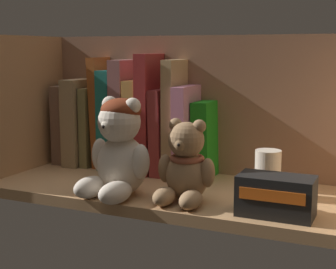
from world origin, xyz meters
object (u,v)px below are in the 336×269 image
object	(u,v)px
small_product_box	(276,196)
book_11	(207,139)
book_5	(129,114)
book_8	(167,130)
book_1	(84,121)
book_9	(179,117)
book_7	(155,113)
book_6	(142,125)
teddy_bear_larger	(119,149)
book_2	(96,126)
pillar_candle	(268,173)
book_4	(116,118)
book_10	(192,130)
teddy_bear_smaller	(185,167)
book_3	(104,112)
book_0	(70,123)

from	to	relation	value
small_product_box	book_11	bearing A→B (deg)	132.96
book_5	book_8	world-z (taller)	book_5
book_1	book_9	xyz separation A→B (cm)	(23.06, 0.00, 2.21)
book_1	book_7	distance (cm)	17.82
book_6	teddy_bear_larger	world-z (taller)	book_6
teddy_bear_larger	book_7	bearing A→B (deg)	97.30
book_1	small_product_box	world-z (taller)	book_1
book_5	book_6	world-z (taller)	book_5
book_2	book_5	size ratio (longest dim) A/B	0.74
book_7	pillar_candle	size ratio (longest dim) A/B	3.05
book_4	small_product_box	size ratio (longest dim) A/B	1.81
pillar_candle	book_7	bearing A→B (deg)	160.94
book_8	book_9	world-z (taller)	book_9
book_7	book_8	distance (cm)	4.52
book_4	book_10	distance (cm)	17.81
book_1	teddy_bear_smaller	world-z (taller)	book_1
book_3	teddy_bear_smaller	size ratio (longest dim) A/B	1.69
book_2	book_10	xyz separation A→B (cm)	(22.78, 0.00, 0.58)
book_6	small_product_box	bearing A→B (deg)	-30.91
book_0	book_6	bearing A→B (deg)	0.00
book_2	book_10	distance (cm)	22.78
book_5	book_9	bearing A→B (deg)	0.00
book_6	small_product_box	xyz separation A→B (cm)	(33.13, -19.83, -6.37)
book_6	book_7	xyz separation A→B (cm)	(3.05, 0.00, 2.67)
book_4	teddy_bear_larger	distance (cm)	23.27
teddy_bear_larger	book_9	bearing A→B (deg)	81.60
book_9	pillar_candle	size ratio (longest dim) A/B	2.91
book_1	book_9	world-z (taller)	book_9
book_3	teddy_bear_larger	world-z (taller)	book_3
book_0	pillar_candle	xyz separation A→B (cm)	(47.55, -9.06, -4.66)
book_3	pillar_candle	xyz separation A→B (cm)	(38.48, -9.06, -7.79)
book_7	pillar_candle	distance (cm)	28.92
book_5	teddy_bear_smaller	bearing A→B (deg)	-41.93
book_4	book_6	xyz separation A→B (cm)	(6.45, 0.00, -0.94)
book_8	pillar_candle	bearing A→B (deg)	-21.18
book_3	teddy_bear_larger	size ratio (longest dim) A/B	1.37
book_0	book_5	xyz separation A→B (cm)	(15.10, 0.00, 2.90)
book_3	book_0	bearing A→B (deg)	180.00
book_1	book_10	xyz separation A→B (cm)	(25.86, 0.00, -0.32)
book_4	book_9	size ratio (longest dim) A/B	0.90
book_3	small_product_box	bearing A→B (deg)	-25.09
book_7	book_11	world-z (taller)	book_7
pillar_candle	book_10	bearing A→B (deg)	153.23
book_3	small_product_box	distance (cm)	47.55
book_3	book_11	world-z (taller)	book_3
book_9	book_10	bearing A→B (deg)	0.00
book_0	book_6	distance (cm)	18.31
small_product_box	book_3	bearing A→B (deg)	154.91
book_5	book_7	distance (cm)	6.27
book_4	pillar_candle	world-z (taller)	book_4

